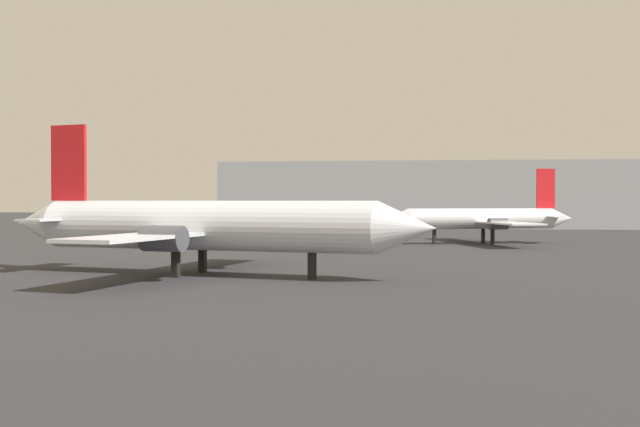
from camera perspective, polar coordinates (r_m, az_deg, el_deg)
The scene contains 3 objects.
airplane_on_taxiway at distance 50.27m, azimuth -9.22°, elevation -0.93°, with size 31.53×24.12×10.58m.
airplane_distant at distance 88.29m, azimuth 12.59°, elevation -0.40°, with size 22.87×22.65×8.92m.
terminal_building at distance 144.40m, azimuth 8.77°, elevation 1.43°, with size 80.28×22.66×12.39m, color #999EA3.
Camera 1 is at (4.86, -6.14, 5.05)m, focal length 41.01 mm.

